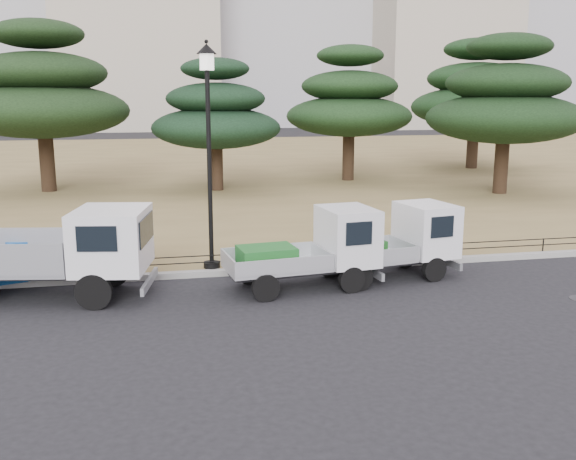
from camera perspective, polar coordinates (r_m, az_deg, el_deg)
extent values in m
plane|color=black|center=(15.21, 1.54, -6.32)|extent=(220.00, 220.00, 0.00)
cube|color=olive|center=(45.03, -7.47, 5.77)|extent=(120.00, 56.00, 0.15)
cube|color=gray|center=(17.62, -0.40, -3.50)|extent=(120.00, 0.25, 0.16)
cylinder|color=black|center=(15.13, -16.89, -5.28)|extent=(0.85, 0.31, 0.84)
cylinder|color=black|center=(16.83, -15.31, -3.47)|extent=(0.85, 0.31, 0.84)
cube|color=#2D2D30|center=(16.32, -20.89, -3.51)|extent=(4.77, 1.78, 0.15)
cube|color=#919399|center=(16.50, -23.76, -1.85)|extent=(3.51, 2.36, 0.82)
cube|color=silver|center=(15.67, -15.40, -0.78)|extent=(1.94, 2.24, 1.43)
cylinder|color=black|center=(15.81, 5.69, -4.41)|extent=(0.68, 0.25, 0.66)
cylinder|color=black|center=(17.11, 3.70, -3.12)|extent=(0.68, 0.25, 0.66)
cylinder|color=black|center=(15.08, -2.00, -5.16)|extent=(0.68, 0.25, 0.66)
cylinder|color=black|center=(16.44, -3.45, -3.74)|extent=(0.68, 0.25, 0.66)
cube|color=#2D2D30|center=(16.04, 1.14, -3.54)|extent=(3.62, 1.21, 0.15)
cube|color=#AEB1B6|center=(15.77, -1.05, -2.69)|extent=(2.61, 1.77, 0.44)
cube|color=silver|center=(16.30, 5.31, -0.50)|extent=(1.41, 1.76, 1.42)
cube|color=#1B6123|center=(15.67, -1.91, -2.38)|extent=(1.45, 1.12, 0.48)
cylinder|color=black|center=(17.10, 12.86, -3.42)|extent=(0.67, 0.28, 0.65)
cylinder|color=black|center=(18.26, 10.32, -2.35)|extent=(0.67, 0.28, 0.65)
cylinder|color=black|center=(16.00, 6.43, -4.24)|extent=(0.67, 0.28, 0.65)
cylinder|color=black|center=(17.24, 4.19, -3.03)|extent=(0.67, 0.28, 0.65)
cube|color=#2D2D30|center=(17.10, 8.62, -2.73)|extent=(3.58, 1.39, 0.15)
cube|color=#B1B4B9|center=(16.73, 6.77, -1.98)|extent=(2.63, 1.86, 0.43)
cube|color=silver|center=(17.57, 12.17, 0.08)|extent=(1.47, 1.78, 1.37)
cube|color=#195A1B|center=(16.59, 6.05, -1.69)|extent=(1.47, 1.17, 0.48)
cylinder|color=black|center=(17.60, -6.79, -3.08)|extent=(0.45, 0.45, 0.16)
cylinder|color=black|center=(17.12, -7.00, 5.41)|extent=(0.12, 0.12, 5.07)
cylinder|color=white|center=(17.04, -7.23, 14.59)|extent=(0.41, 0.41, 0.41)
cone|color=black|center=(17.06, -7.26, 15.69)|extent=(0.53, 0.53, 0.25)
cylinder|color=black|center=(17.69, -0.50, -2.53)|extent=(38.00, 0.03, 0.03)
cylinder|color=black|center=(17.65, -0.50, -1.96)|extent=(38.00, 0.03, 0.03)
cylinder|color=black|center=(17.69, -0.50, -2.53)|extent=(0.04, 0.04, 0.40)
cube|color=#1555A6|center=(17.86, -23.41, -2.86)|extent=(1.83, 1.60, 0.71)
cube|color=#1555A6|center=(17.54, -22.66, -1.34)|extent=(0.89, 0.83, 0.31)
cylinder|color=black|center=(33.57, -20.64, 5.94)|extent=(0.71, 0.71, 3.17)
ellipsoid|color=black|center=(33.44, -20.92, 9.85)|extent=(8.14, 8.14, 2.61)
ellipsoid|color=black|center=(33.45, -21.15, 12.90)|extent=(6.22, 6.22, 1.99)
ellipsoid|color=black|center=(33.56, -21.39, 15.94)|extent=(4.29, 4.29, 1.37)
cylinder|color=black|center=(32.04, -6.31, 5.77)|extent=(0.56, 0.56, 2.50)
ellipsoid|color=black|center=(31.91, -6.38, 9.01)|extent=(6.30, 6.30, 2.02)
ellipsoid|color=black|center=(31.87, -6.44, 11.53)|extent=(4.81, 4.81, 1.54)
ellipsoid|color=black|center=(31.90, -6.50, 14.06)|extent=(3.32, 3.32, 1.06)
cylinder|color=black|center=(35.93, 5.39, 6.72)|extent=(0.64, 0.64, 2.86)
ellipsoid|color=black|center=(35.81, 5.45, 10.03)|extent=(6.89, 6.89, 2.20)
ellipsoid|color=black|center=(35.80, 5.50, 12.61)|extent=(5.26, 5.26, 1.68)
ellipsoid|color=black|center=(35.86, 5.55, 15.18)|extent=(3.63, 3.63, 1.16)
cylinder|color=black|center=(32.44, 18.43, 5.67)|extent=(0.65, 0.65, 2.90)
ellipsoid|color=black|center=(32.31, 18.68, 9.38)|extent=(7.37, 7.37, 2.36)
ellipsoid|color=black|center=(32.30, 18.87, 12.27)|extent=(5.63, 5.63, 1.80)
ellipsoid|color=black|center=(32.37, 19.07, 15.16)|extent=(3.89, 3.89, 1.24)
cylinder|color=black|center=(43.51, 16.09, 7.41)|extent=(0.72, 0.72, 3.19)
ellipsoid|color=black|center=(43.41, 16.27, 10.45)|extent=(8.14, 8.14, 2.60)
ellipsoid|color=black|center=(43.42, 16.41, 12.81)|extent=(6.22, 6.22, 1.99)
ellipsoid|color=black|center=(43.51, 16.55, 15.17)|extent=(4.29, 4.29, 1.37)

